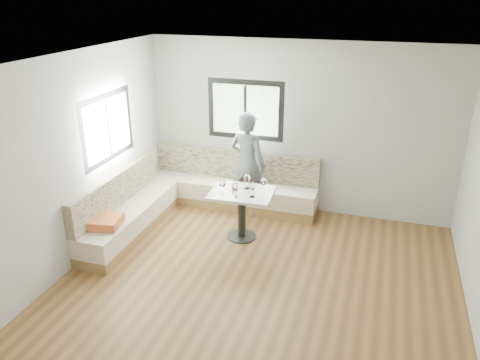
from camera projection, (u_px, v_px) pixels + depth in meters
name	position (u px, v px, depth m)	size (l,w,h in m)	color
room	(252.00, 184.00, 5.43)	(5.01, 5.01, 2.81)	brown
banquette	(189.00, 198.00, 7.62)	(2.90, 2.80, 0.95)	#9D7745
table	(242.00, 203.00, 6.91)	(0.95, 0.75, 0.75)	black
person	(248.00, 164.00, 7.57)	(0.63, 0.42, 1.74)	#545C5E
olive_ramekin	(234.00, 190.00, 6.85)	(0.10, 0.10, 0.04)	white
wine_glass_a	(222.00, 184.00, 6.72)	(0.10, 0.10, 0.22)	white
wine_glass_b	(235.00, 187.00, 6.60)	(0.10, 0.10, 0.22)	white
wine_glass_c	(252.00, 187.00, 6.61)	(0.10, 0.10, 0.22)	white
wine_glass_d	(247.00, 179.00, 6.89)	(0.10, 0.10, 0.22)	white
wine_glass_e	(264.00, 182.00, 6.78)	(0.10, 0.10, 0.22)	white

